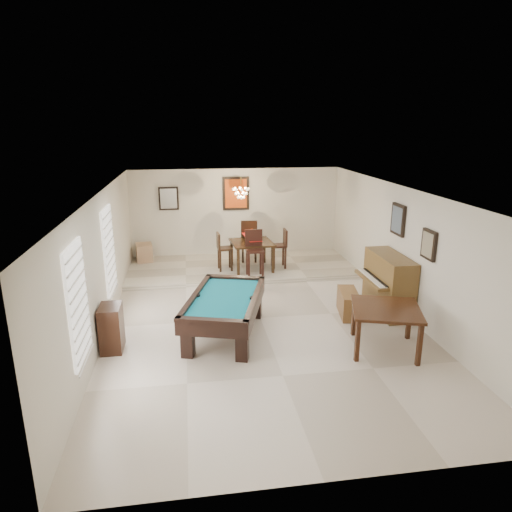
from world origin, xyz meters
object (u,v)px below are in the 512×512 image
object	(u,v)px
upright_piano	(382,284)
flower_vase	(252,233)
pool_table	(225,316)
square_table	(385,329)
dining_table	(252,253)
piano_bench	(348,303)
dining_chair_south	(255,254)
dining_chair_east	(279,249)
dining_chair_west	(225,251)
chandelier	(241,189)
apothecary_chest	(111,328)
dining_chair_north	(249,240)
corner_bench	(144,252)

from	to	relation	value
upright_piano	flower_vase	xyz separation A→B (m)	(-2.33, 2.94, 0.48)
pool_table	square_table	xyz separation A→B (m)	(2.71, -0.98, 0.02)
dining_table	flower_vase	bearing A→B (deg)	0.00
piano_bench	flower_vase	distance (m)	3.51
dining_chair_south	dining_chair_east	bearing A→B (deg)	42.49
pool_table	flower_vase	bearing A→B (deg)	90.40
square_table	upright_piano	size ratio (longest dim) A/B	0.77
dining_chair_west	chandelier	bearing A→B (deg)	-65.65
apothecary_chest	flower_vase	world-z (taller)	flower_vase
dining_chair_north	chandelier	world-z (taller)	chandelier
piano_bench	apothecary_chest	xyz separation A→B (m)	(-4.61, -0.85, 0.16)
flower_vase	dining_chair_west	bearing A→B (deg)	177.54
dining_chair_north	dining_chair_west	world-z (taller)	dining_chair_north
piano_bench	dining_chair_east	bearing A→B (deg)	105.99
apothecary_chest	dining_chair_east	size ratio (longest dim) A/B	0.80
dining_chair_west	chandelier	world-z (taller)	chandelier
square_table	piano_bench	xyz separation A→B (m)	(-0.10, 1.55, -0.14)
dining_table	dining_chair_north	world-z (taller)	dining_chair_north
dining_chair_south	dining_chair_north	distance (m)	1.38
dining_chair_east	square_table	bearing A→B (deg)	12.37
flower_vase	apothecary_chest	bearing A→B (deg)	-128.06
apothecary_chest	dining_chair_south	xyz separation A→B (m)	(3.00, 3.21, 0.30)
apothecary_chest	dining_table	bearing A→B (deg)	51.94
upright_piano	chandelier	size ratio (longest dim) A/B	2.46
dining_chair_east	corner_bench	world-z (taller)	dining_chair_east
pool_table	piano_bench	bearing A→B (deg)	28.35
pool_table	dining_chair_east	bearing A→B (deg)	80.44
dining_chair_west	dining_chair_east	world-z (taller)	dining_chair_east
flower_vase	dining_chair_south	world-z (taller)	dining_chair_south
dining_chair_south	flower_vase	bearing A→B (deg)	88.93
pool_table	flower_vase	world-z (taller)	flower_vase
dining_chair_south	corner_bench	bearing A→B (deg)	147.87
upright_piano	dining_chair_south	xyz separation A→B (m)	(-2.35, 2.30, 0.09)
pool_table	piano_bench	xyz separation A→B (m)	(2.61, 0.56, -0.12)
apothecary_chest	dining_chair_east	bearing A→B (deg)	46.05
piano_bench	chandelier	xyz separation A→B (m)	(-1.83, 3.30, 1.95)
square_table	pool_table	bearing A→B (deg)	160.01
dining_chair_south	dining_chair_west	bearing A→B (deg)	135.95
dining_chair_west	corner_bench	xyz separation A→B (m)	(-2.16, 1.14, -0.26)
square_table	chandelier	world-z (taller)	chandelier
upright_piano	piano_bench	distance (m)	0.82
pool_table	dining_chair_north	world-z (taller)	dining_chair_north
square_table	upright_piano	xyz separation A→B (m)	(0.64, 1.61, 0.22)
pool_table	upright_piano	distance (m)	3.41
flower_vase	chandelier	xyz separation A→B (m)	(-0.24, 0.29, 1.10)
piano_bench	apothecary_chest	size ratio (longest dim) A/B	1.10
corner_bench	square_table	bearing A→B (deg)	-51.41
piano_bench	corner_bench	bearing A→B (deg)	136.93
square_table	dining_table	world-z (taller)	dining_table
flower_vase	dining_chair_south	xyz separation A→B (m)	(-0.01, -0.64, -0.39)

